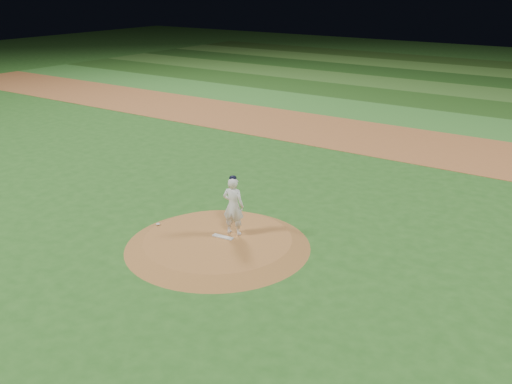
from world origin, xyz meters
TOP-DOWN VIEW (x-y plane):
  - ground at (0.00, 0.00)m, footprint 120.00×120.00m
  - infield_dirt_band at (0.00, 14.00)m, footprint 70.00×6.00m
  - outfield_stripe_0 at (0.00, 19.50)m, footprint 70.00×5.00m
  - outfield_stripe_1 at (0.00, 24.50)m, footprint 70.00×5.00m
  - outfield_stripe_2 at (0.00, 29.50)m, footprint 70.00×5.00m
  - outfield_stripe_3 at (0.00, 34.50)m, footprint 70.00×5.00m
  - outfield_stripe_4 at (0.00, 39.50)m, footprint 70.00×5.00m
  - pitchers_mound at (0.00, 0.00)m, footprint 5.50×5.50m
  - pitching_rubber at (0.08, 0.14)m, footprint 0.68×0.24m
  - rosin_bag at (-2.14, -0.29)m, footprint 0.13×0.13m
  - pitcher_on_mound at (0.19, 0.54)m, footprint 0.74×0.57m

SIDE VIEW (x-z plane):
  - ground at x=0.00m, z-range 0.00..0.00m
  - outfield_stripe_0 at x=0.00m, z-range 0.00..0.02m
  - outfield_stripe_1 at x=0.00m, z-range 0.00..0.02m
  - outfield_stripe_2 at x=0.00m, z-range 0.00..0.02m
  - outfield_stripe_3 at x=0.00m, z-range 0.00..0.02m
  - outfield_stripe_4 at x=0.00m, z-range 0.00..0.02m
  - infield_dirt_band at x=0.00m, z-range 0.00..0.02m
  - pitchers_mound at x=0.00m, z-range 0.00..0.25m
  - pitching_rubber at x=0.08m, z-range 0.25..0.28m
  - rosin_bag at x=-2.14m, z-range 0.25..0.32m
  - pitcher_on_mound at x=0.19m, z-range 0.23..2.09m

